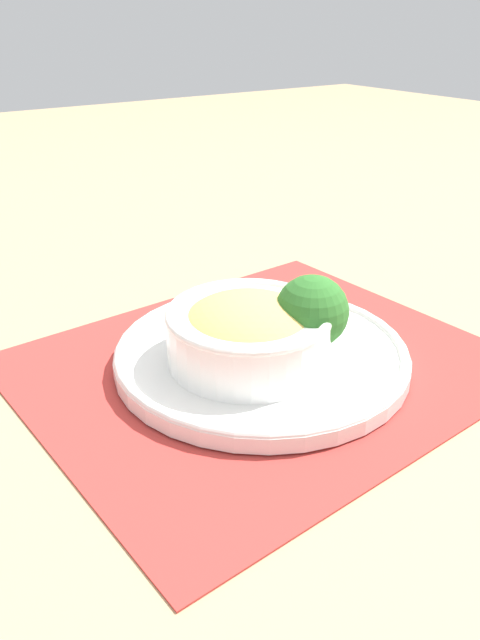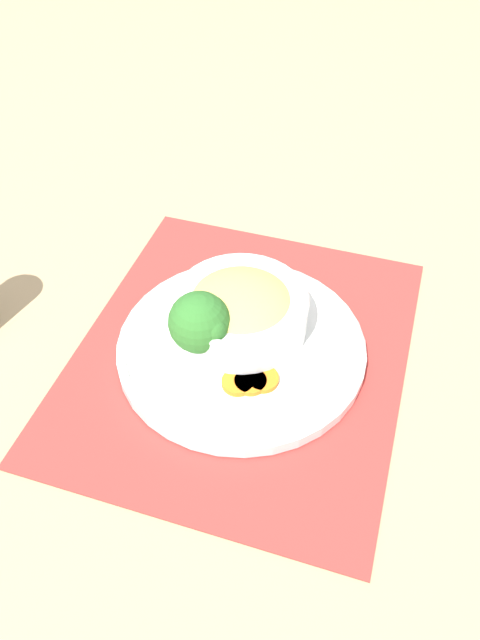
{
  "view_description": "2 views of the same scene",
  "coord_description": "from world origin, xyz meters",
  "views": [
    {
      "loc": [
        0.46,
        -0.34,
        0.34
      ],
      "look_at": [
        -0.02,
        -0.02,
        0.05
      ],
      "focal_mm": 35.0,
      "sensor_mm": 36.0,
      "label": 1
    },
    {
      "loc": [
        -0.18,
        0.48,
        0.59
      ],
      "look_at": [
        0.01,
        -0.02,
        0.04
      ],
      "focal_mm": 35.0,
      "sensor_mm": 36.0,
      "label": 2
    }
  ],
  "objects": [
    {
      "name": "carrot_slice_middle",
      "position": [
        -0.03,
        0.06,
        0.02
      ],
      "size": [
        0.04,
        0.04,
        0.01
      ],
      "color": "orange",
      "rests_on": "plate"
    },
    {
      "name": "bowl",
      "position": [
        0.01,
        -0.02,
        0.05
      ],
      "size": [
        0.17,
        0.17,
        0.07
      ],
      "color": "white",
      "rests_on": "plate"
    },
    {
      "name": "ground_plane",
      "position": [
        0.0,
        0.0,
        0.0
      ],
      "size": [
        4.0,
        4.0,
        0.0
      ],
      "primitive_type": "plane",
      "color": "tan"
    },
    {
      "name": "placemat",
      "position": [
        0.0,
        0.0,
        0.0
      ],
      "size": [
        0.43,
        0.5,
        0.0
      ],
      "color": "#B2332D",
      "rests_on": "ground_plane"
    },
    {
      "name": "carrot_slice_near",
      "position": [
        -0.02,
        0.06,
        0.02
      ],
      "size": [
        0.04,
        0.04,
        0.01
      ],
      "color": "orange",
      "rests_on": "plate"
    },
    {
      "name": "plate",
      "position": [
        0.0,
        0.0,
        0.02
      ],
      "size": [
        0.31,
        0.31,
        0.02
      ],
      "color": "white",
      "rests_on": "placemat"
    },
    {
      "name": "broccoli_floret",
      "position": [
        0.04,
        0.03,
        0.07
      ],
      "size": [
        0.07,
        0.07,
        0.09
      ],
      "color": "#84AD5B",
      "rests_on": "plate"
    },
    {
      "name": "carrot_slice_far",
      "position": [
        -0.04,
        0.05,
        0.02
      ],
      "size": [
        0.04,
        0.04,
        0.01
      ],
      "color": "orange",
      "rests_on": "plate"
    }
  ]
}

